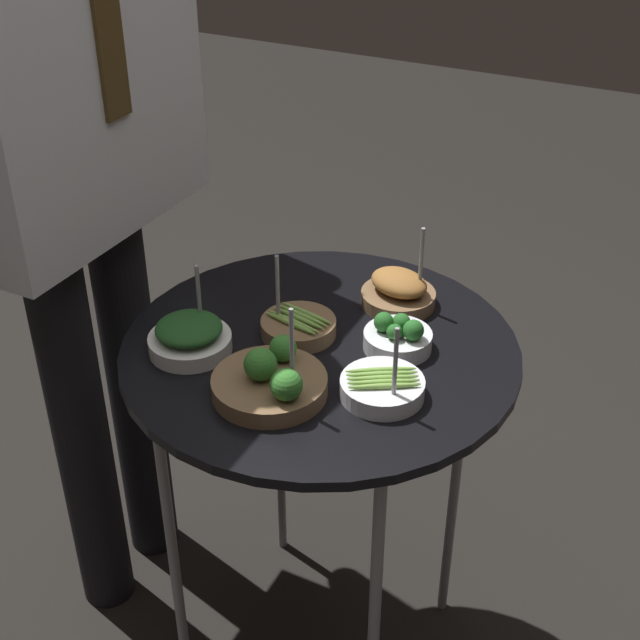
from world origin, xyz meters
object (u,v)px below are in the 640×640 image
object	(u,v)px
bowl_spinach_front_right	(190,337)
bowl_broccoli_near_rim	(271,381)
bowl_asparagus_back_right	(382,387)
bowl_asparagus_center	(298,326)
waiter_figure	(56,85)
serving_cart	(320,373)
bowl_broccoli_mid_left	(398,337)
bowl_roast_front_left	(399,291)

from	to	relation	value
bowl_spinach_front_right	bowl_broccoli_near_rim	world-z (taller)	bowl_broccoli_near_rim
bowl_asparagus_back_right	bowl_broccoli_near_rim	bearing A→B (deg)	115.18
bowl_asparagus_center	bowl_broccoli_near_rim	world-z (taller)	bowl_broccoli_near_rim
bowl_spinach_front_right	waiter_figure	world-z (taller)	waiter_figure
bowl_asparagus_center	bowl_spinach_front_right	size ratio (longest dim) A/B	1.04
bowl_asparagus_center	waiter_figure	bearing A→B (deg)	92.55
serving_cart	bowl_broccoli_mid_left	xyz separation A→B (m)	(0.05, -0.12, 0.08)
serving_cart	bowl_broccoli_near_rim	size ratio (longest dim) A/B	4.21
waiter_figure	bowl_broccoli_near_rim	bearing A→B (deg)	-107.17
bowl_asparagus_center	waiter_figure	xyz separation A→B (m)	(-0.02, 0.44, 0.36)
bowl_broccoli_near_rim	waiter_figure	xyz separation A→B (m)	(0.15, 0.48, 0.35)
bowl_roast_front_left	bowl_asparagus_center	bearing A→B (deg)	145.77
bowl_asparagus_center	bowl_broccoli_near_rim	size ratio (longest dim) A/B	0.81
bowl_spinach_front_right	bowl_asparagus_back_right	world-z (taller)	bowl_asparagus_back_right
bowl_broccoli_near_rim	bowl_asparagus_back_right	xyz separation A→B (m)	(0.07, -0.15, -0.01)
serving_cart	bowl_asparagus_center	xyz separation A→B (m)	(0.01, 0.05, 0.07)
bowl_broccoli_mid_left	bowl_spinach_front_right	world-z (taller)	bowl_spinach_front_right
bowl_roast_front_left	bowl_asparagus_back_right	size ratio (longest dim) A/B	1.08
bowl_roast_front_left	bowl_asparagus_back_right	world-z (taller)	bowl_roast_front_left
bowl_asparagus_center	bowl_broccoli_mid_left	bearing A→B (deg)	-78.03
serving_cart	bowl_roast_front_left	world-z (taller)	bowl_roast_front_left
bowl_broccoli_mid_left	bowl_asparagus_back_right	world-z (taller)	bowl_asparagus_back_right
serving_cart	bowl_roast_front_left	size ratio (longest dim) A/B	4.83
serving_cart	bowl_spinach_front_right	distance (m)	0.23
serving_cart	waiter_figure	world-z (taller)	waiter_figure
bowl_spinach_front_right	bowl_roast_front_left	world-z (taller)	bowl_roast_front_left
bowl_asparagus_center	bowl_spinach_front_right	distance (m)	0.18
bowl_broccoli_near_rim	waiter_figure	bearing A→B (deg)	72.83
bowl_spinach_front_right	bowl_asparagus_back_right	size ratio (longest dim) A/B	0.97
bowl_roast_front_left	bowl_spinach_front_right	bearing A→B (deg)	139.25
bowl_roast_front_left	bowl_broccoli_near_rim	world-z (taller)	bowl_broccoli_near_rim
serving_cart	bowl_spinach_front_right	size ratio (longest dim) A/B	5.37
bowl_roast_front_left	bowl_broccoli_near_rim	xyz separation A→B (m)	(-0.33, 0.07, -0.00)
bowl_asparagus_center	bowl_broccoli_mid_left	distance (m)	0.17
serving_cart	bowl_asparagus_center	world-z (taller)	bowl_asparagus_center
serving_cart	waiter_figure	size ratio (longest dim) A/B	0.42
bowl_broccoli_near_rim	waiter_figure	world-z (taller)	waiter_figure
bowl_broccoli_near_rim	bowl_asparagus_back_right	size ratio (longest dim) A/B	1.24
serving_cart	bowl_asparagus_center	bearing A→B (deg)	74.55
serving_cart	bowl_asparagus_back_right	xyz separation A→B (m)	(-0.08, -0.15, 0.07)
bowl_roast_front_left	bowl_broccoli_near_rim	distance (m)	0.34
bowl_roast_front_left	bowl_broccoli_near_rim	size ratio (longest dim) A/B	0.87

